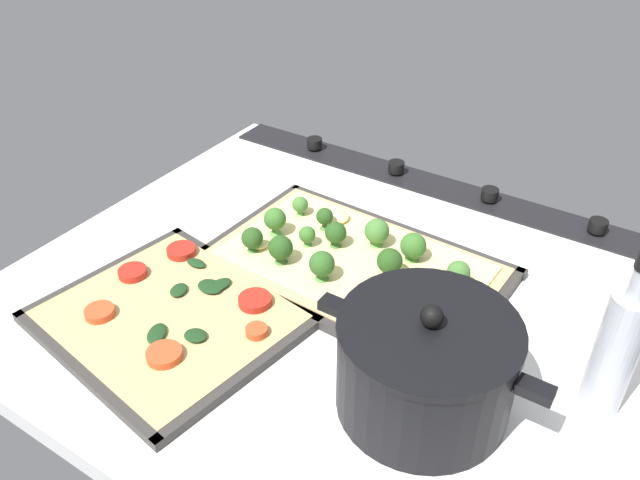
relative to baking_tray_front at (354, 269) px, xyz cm
name	(u,v)px	position (x,y,z in cm)	size (l,w,h in cm)	color
ground_plane	(339,301)	(-0.83, 5.28, -1.86)	(85.38, 73.04, 3.00)	white
stove_control_panel	(441,186)	(-0.83, -27.74, 0.18)	(81.96, 7.00, 2.60)	black
baking_tray_front	(354,269)	(0.00, 0.00, 0.00)	(41.46, 27.26, 1.30)	#33302D
broccoli_pizza	(354,261)	(-0.21, 0.39, 1.74)	(38.96, 24.76, 5.96)	tan
baking_tray_back	(170,320)	(14.24, 22.01, 0.01)	(33.72, 30.60, 1.30)	#33302D
veggie_pizza_back	(171,314)	(14.27, 21.56, 0.74)	(30.98, 27.86, 1.90)	tan
cooking_pot	(425,366)	(-18.28, 16.61, 5.44)	(25.96, 19.14, 13.91)	black
oil_bottle	(617,349)	(-34.73, 6.19, 7.99)	(4.47, 4.47, 20.41)	#B7BCC6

